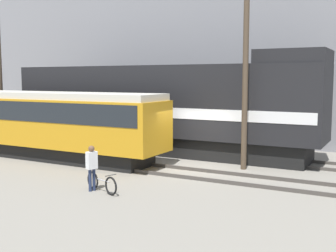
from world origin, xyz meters
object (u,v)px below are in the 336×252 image
freight_locomotive (161,107)px  bicycle (102,183)px  streetcar (48,121)px  utility_pole_center (245,81)px  person (92,164)px

freight_locomotive → bicycle: bearing=-75.0°
freight_locomotive → streetcar: (-4.00, -4.11, -0.55)m
streetcar → bicycle: size_ratio=7.57×
streetcar → bicycle: 7.36m
freight_locomotive → bicycle: freight_locomotive is taller
freight_locomotive → utility_pole_center: (5.20, -2.06, 1.37)m
streetcar → person: bearing=-33.7°
freight_locomotive → utility_pole_center: utility_pole_center is taller
freight_locomotive → utility_pole_center: size_ratio=2.23×
bicycle → utility_pole_center: utility_pole_center is taller
streetcar → bicycle: (6.11, -3.80, -1.52)m
bicycle → person: 0.75m
person → utility_pole_center: (3.48, 5.88, 2.80)m
freight_locomotive → utility_pole_center: bearing=-21.6°
utility_pole_center → freight_locomotive: bearing=158.4°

